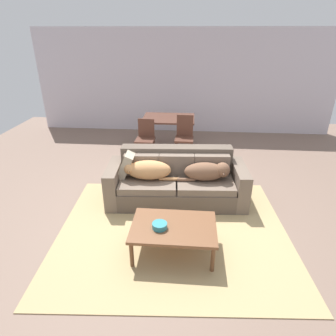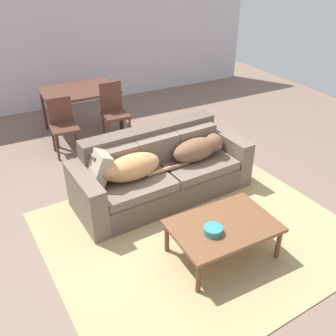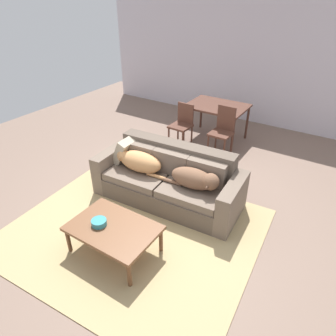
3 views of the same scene
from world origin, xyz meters
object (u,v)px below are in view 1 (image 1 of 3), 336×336
(throw_pillow_by_left_arm, at_px, (126,164))
(bowl_on_coffee_table, at_px, (160,226))
(dog_on_left_cushion, at_px, (147,170))
(dining_table, at_px, (169,121))
(dog_on_right_cushion, at_px, (208,171))
(dining_chair_near_right, at_px, (184,135))
(coffee_table, at_px, (174,228))
(dining_chair_near_left, at_px, (145,137))
(couch, at_px, (176,181))

(throw_pillow_by_left_arm, bearing_deg, bowl_on_coffee_table, -63.01)
(dog_on_left_cushion, bearing_deg, dining_table, 83.24)
(dog_on_left_cushion, distance_m, dining_table, 2.49)
(dog_on_right_cushion, relative_size, dining_chair_near_right, 0.87)
(dog_on_left_cushion, relative_size, coffee_table, 0.83)
(dining_chair_near_left, bearing_deg, throw_pillow_by_left_arm, -88.73)
(bowl_on_coffee_table, bearing_deg, throw_pillow_by_left_arm, 116.99)
(couch, relative_size, dining_chair_near_left, 2.65)
(dining_table, bearing_deg, coffee_table, -84.31)
(dining_chair_near_left, bearing_deg, dining_table, 56.11)
(dining_chair_near_right, bearing_deg, couch, -90.63)
(dog_on_right_cushion, height_order, dining_table, dining_table)
(coffee_table, bearing_deg, dog_on_left_cushion, 113.02)
(couch, xyz_separation_m, dining_table, (-0.33, 2.35, 0.36))
(throw_pillow_by_left_arm, distance_m, dining_table, 2.40)
(dog_on_left_cushion, xyz_separation_m, bowl_on_coffee_table, (0.33, -1.24, -0.15))
(dog_on_left_cushion, xyz_separation_m, dining_chair_near_right, (0.53, 1.94, -0.06))
(throw_pillow_by_left_arm, relative_size, bowl_on_coffee_table, 2.27)
(dining_chair_near_right, bearing_deg, dog_on_right_cushion, -75.53)
(coffee_table, distance_m, dining_chair_near_left, 3.16)
(throw_pillow_by_left_arm, relative_size, coffee_table, 0.40)
(coffee_table, xyz_separation_m, dining_chair_near_left, (-0.82, 3.05, 0.13))
(couch, distance_m, coffee_table, 1.32)
(couch, distance_m, dining_chair_near_left, 1.91)
(coffee_table, height_order, dining_chair_near_right, dining_chair_near_right)
(dog_on_left_cushion, bearing_deg, throw_pillow_by_left_arm, 156.55)
(coffee_table, bearing_deg, dining_chair_near_right, 89.47)
(throw_pillow_by_left_arm, distance_m, dining_chair_near_right, 2.02)
(coffee_table, distance_m, dining_chair_near_right, 3.13)
(dog_on_left_cushion, height_order, throw_pillow_by_left_arm, throw_pillow_by_left_arm)
(dog_on_right_cushion, height_order, coffee_table, dog_on_right_cushion)
(couch, height_order, dog_on_left_cushion, couch)
(dining_table, distance_m, dining_chair_near_left, 0.80)
(dog_on_left_cushion, relative_size, dining_chair_near_right, 0.93)
(couch, bearing_deg, coffee_table, -91.85)
(dog_on_right_cushion, relative_size, dining_table, 0.69)
(dog_on_right_cushion, relative_size, throw_pillow_by_left_arm, 1.96)
(bowl_on_coffee_table, xyz_separation_m, dining_chair_near_right, (0.20, 3.18, 0.09))
(bowl_on_coffee_table, xyz_separation_m, dining_table, (-0.20, 3.72, 0.25))
(coffee_table, distance_m, dining_table, 3.70)
(throw_pillow_by_left_arm, xyz_separation_m, dining_chair_near_left, (0.04, 1.73, -0.13))
(dining_table, relative_size, dining_chair_near_right, 1.26)
(dog_on_left_cushion, height_order, dining_table, dining_table)
(couch, relative_size, dog_on_right_cushion, 2.77)
(dining_chair_near_left, height_order, dining_chair_near_right, dining_chair_near_right)
(throw_pillow_by_left_arm, xyz_separation_m, bowl_on_coffee_table, (0.70, -1.37, -0.18))
(couch, height_order, bowl_on_coffee_table, couch)
(dog_on_right_cushion, relative_size, bowl_on_coffee_table, 4.46)
(dog_on_left_cushion, xyz_separation_m, dining_chair_near_left, (-0.32, 1.87, -0.10))
(dog_on_right_cushion, xyz_separation_m, bowl_on_coffee_table, (-0.63, -1.28, -0.15))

